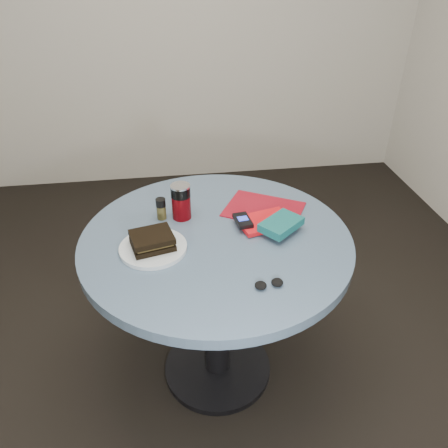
{
  "coord_description": "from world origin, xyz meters",
  "views": [
    {
      "loc": [
        -0.16,
        -1.31,
        1.67
      ],
      "look_at": [
        0.03,
        0.0,
        0.8
      ],
      "focal_mm": 35.0,
      "sensor_mm": 36.0,
      "label": 1
    }
  ],
  "objects": [
    {
      "name": "novel",
      "position": [
        0.24,
        -0.01,
        0.79
      ],
      "size": [
        0.19,
        0.18,
        0.03
      ],
      "primitive_type": "cube",
      "rotation": [
        0.0,
        0.0,
        0.69
      ],
      "color": "#115254",
      "rests_on": "red_book"
    },
    {
      "name": "mp3_player",
      "position": [
        0.11,
        0.05,
        0.78
      ],
      "size": [
        0.07,
        0.1,
        0.02
      ],
      "color": "black",
      "rests_on": "red_book"
    },
    {
      "name": "headphones",
      "position": [
        0.13,
        -0.3,
        0.76
      ],
      "size": [
        0.1,
        0.05,
        0.02
      ],
      "color": "black",
      "rests_on": "table"
    },
    {
      "name": "red_book",
      "position": [
        0.19,
        0.05,
        0.76
      ],
      "size": [
        0.22,
        0.18,
        0.02
      ],
      "primitive_type": "cube",
      "rotation": [
        0.0,
        0.0,
        0.26
      ],
      "color": "red",
      "rests_on": "magazine"
    },
    {
      "name": "soda_can",
      "position": [
        -0.12,
        0.15,
        0.82
      ],
      "size": [
        0.08,
        0.08,
        0.14
      ],
      "color": "#570409",
      "rests_on": "table"
    },
    {
      "name": "pepper_grinder",
      "position": [
        -0.19,
        0.15,
        0.79
      ],
      "size": [
        0.05,
        0.05,
        0.09
      ],
      "color": "#443F1D",
      "rests_on": "table"
    },
    {
      "name": "plate",
      "position": [
        -0.23,
        -0.05,
        0.76
      ],
      "size": [
        0.3,
        0.3,
        0.02
      ],
      "primitive_type": "cylinder",
      "rotation": [
        0.0,
        0.0,
        -0.34
      ],
      "color": "silver",
      "rests_on": "table"
    },
    {
      "name": "table",
      "position": [
        0.0,
        0.0,
        0.59
      ],
      "size": [
        1.0,
        1.0,
        0.75
      ],
      "color": "black",
      "rests_on": "ground"
    },
    {
      "name": "sandwich",
      "position": [
        -0.23,
        -0.05,
        0.79
      ],
      "size": [
        0.17,
        0.15,
        0.05
      ],
      "color": "black",
      "rests_on": "plate"
    },
    {
      "name": "magazine",
      "position": [
        0.21,
        0.16,
        0.75
      ],
      "size": [
        0.37,
        0.34,
        0.01
      ],
      "primitive_type": "cube",
      "rotation": [
        0.0,
        0.0,
        -0.51
      ],
      "color": "maroon",
      "rests_on": "table"
    },
    {
      "name": "ground",
      "position": [
        0.0,
        0.0,
        0.0
      ],
      "size": [
        4.0,
        4.0,
        0.0
      ],
      "primitive_type": "plane",
      "color": "black",
      "rests_on": "ground"
    }
  ]
}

